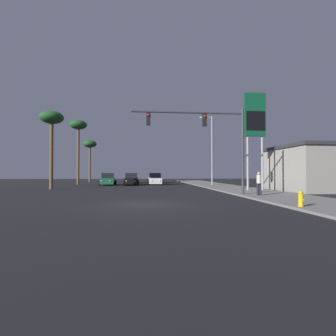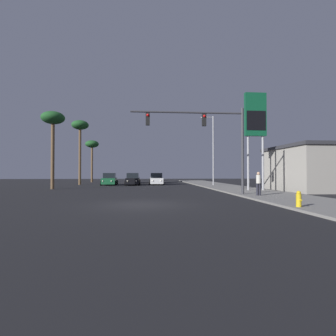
{
  "view_description": "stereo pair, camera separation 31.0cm",
  "coord_description": "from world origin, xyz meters",
  "px_view_note": "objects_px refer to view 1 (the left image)",
  "views": [
    {
      "loc": [
        0.01,
        -14.27,
        1.73
      ],
      "look_at": [
        2.18,
        8.54,
        2.14
      ],
      "focal_mm": 28.0,
      "sensor_mm": 36.0,
      "label": 1
    },
    {
      "loc": [
        0.32,
        -14.3,
        1.73
      ],
      "look_at": [
        2.18,
        8.54,
        2.14
      ],
      "focal_mm": 28.0,
      "sensor_mm": 36.0,
      "label": 2
    }
  ],
  "objects_px": {
    "palm_tree_far": "(90,146)",
    "car_tan": "(154,178)",
    "car_silver": "(132,178)",
    "traffic_light_mast": "(210,132)",
    "palm_tree_near": "(52,121)",
    "car_black": "(131,180)",
    "car_green": "(108,180)",
    "car_white": "(155,179)",
    "palm_tree_mid": "(78,129)",
    "pedestrian_on_sidewalk": "(259,182)",
    "gas_station_sign": "(255,120)",
    "fire_hydrant": "(301,199)",
    "street_lamp": "(211,147)"
  },
  "relations": [
    {
      "from": "palm_tree_far",
      "to": "car_tan",
      "type": "bearing_deg",
      "value": -20.28
    },
    {
      "from": "car_silver",
      "to": "traffic_light_mast",
      "type": "height_order",
      "value": "traffic_light_mast"
    },
    {
      "from": "car_silver",
      "to": "palm_tree_near",
      "type": "distance_m",
      "value": 18.34
    },
    {
      "from": "car_tan",
      "to": "palm_tree_far",
      "type": "distance_m",
      "value": 13.46
    },
    {
      "from": "car_black",
      "to": "car_green",
      "type": "bearing_deg",
      "value": -4.29
    },
    {
      "from": "car_silver",
      "to": "palm_tree_far",
      "type": "distance_m",
      "value": 10.69
    },
    {
      "from": "car_white",
      "to": "palm_tree_mid",
      "type": "height_order",
      "value": "palm_tree_mid"
    },
    {
      "from": "car_silver",
      "to": "car_tan",
      "type": "bearing_deg",
      "value": -173.97
    },
    {
      "from": "car_green",
      "to": "palm_tree_far",
      "type": "distance_m",
      "value": 13.55
    },
    {
      "from": "car_tan",
      "to": "pedestrian_on_sidewalk",
      "type": "xyz_separation_m",
      "value": [
        6.41,
        -26.13,
        0.27
      ]
    },
    {
      "from": "palm_tree_far",
      "to": "gas_station_sign",
      "type": "bearing_deg",
      "value": -51.34
    },
    {
      "from": "car_tan",
      "to": "car_green",
      "type": "bearing_deg",
      "value": 45.99
    },
    {
      "from": "pedestrian_on_sidewalk",
      "to": "palm_tree_near",
      "type": "distance_m",
      "value": 21.41
    },
    {
      "from": "car_black",
      "to": "gas_station_sign",
      "type": "height_order",
      "value": "gas_station_sign"
    },
    {
      "from": "car_silver",
      "to": "pedestrian_on_sidewalk",
      "type": "height_order",
      "value": "pedestrian_on_sidewalk"
    },
    {
      "from": "car_tan",
      "to": "traffic_light_mast",
      "type": "relative_size",
      "value": 0.51
    },
    {
      "from": "palm_tree_mid",
      "to": "pedestrian_on_sidewalk",
      "type": "bearing_deg",
      "value": -49.37
    },
    {
      "from": "car_black",
      "to": "pedestrian_on_sidewalk",
      "type": "relative_size",
      "value": 2.58
    },
    {
      "from": "car_tan",
      "to": "gas_station_sign",
      "type": "height_order",
      "value": "gas_station_sign"
    },
    {
      "from": "car_tan",
      "to": "palm_tree_mid",
      "type": "distance_m",
      "value": 14.42
    },
    {
      "from": "fire_hydrant",
      "to": "palm_tree_mid",
      "type": "xyz_separation_m",
      "value": [
        -16.68,
        26.51,
        7.54
      ]
    },
    {
      "from": "car_black",
      "to": "fire_hydrant",
      "type": "height_order",
      "value": "car_black"
    },
    {
      "from": "palm_tree_far",
      "to": "palm_tree_near",
      "type": "distance_m",
      "value": 20.01
    },
    {
      "from": "car_green",
      "to": "street_lamp",
      "type": "distance_m",
      "value": 14.8
    },
    {
      "from": "palm_tree_far",
      "to": "palm_tree_near",
      "type": "relative_size",
      "value": 0.93
    },
    {
      "from": "street_lamp",
      "to": "pedestrian_on_sidewalk",
      "type": "xyz_separation_m",
      "value": [
        -0.62,
        -15.53,
        -4.08
      ]
    },
    {
      "from": "fire_hydrant",
      "to": "car_green",
      "type": "bearing_deg",
      "value": 116.03
    },
    {
      "from": "gas_station_sign",
      "to": "palm_tree_mid",
      "type": "bearing_deg",
      "value": 142.69
    },
    {
      "from": "gas_station_sign",
      "to": "palm_tree_far",
      "type": "xyz_separation_m",
      "value": [
        -19.92,
        24.91,
        -0.06
      ]
    },
    {
      "from": "traffic_light_mast",
      "to": "gas_station_sign",
      "type": "xyz_separation_m",
      "value": [
        5.3,
        4.17,
        1.83
      ]
    },
    {
      "from": "palm_tree_far",
      "to": "car_green",
      "type": "bearing_deg",
      "value": -67.28
    },
    {
      "from": "street_lamp",
      "to": "pedestrian_on_sidewalk",
      "type": "distance_m",
      "value": 16.07
    },
    {
      "from": "car_silver",
      "to": "gas_station_sign",
      "type": "bearing_deg",
      "value": 121.13
    },
    {
      "from": "palm_tree_far",
      "to": "traffic_light_mast",
      "type": "bearing_deg",
      "value": -63.3
    },
    {
      "from": "car_tan",
      "to": "palm_tree_near",
      "type": "bearing_deg",
      "value": 53.58
    },
    {
      "from": "traffic_light_mast",
      "to": "street_lamp",
      "type": "bearing_deg",
      "value": 75.06
    },
    {
      "from": "car_white",
      "to": "traffic_light_mast",
      "type": "xyz_separation_m",
      "value": [
        3.34,
        -18.46,
        4.03
      ]
    },
    {
      "from": "palm_tree_mid",
      "to": "car_white",
      "type": "bearing_deg",
      "value": -3.21
    },
    {
      "from": "car_black",
      "to": "fire_hydrant",
      "type": "distance_m",
      "value": 26.6
    },
    {
      "from": "traffic_light_mast",
      "to": "car_silver",
      "type": "bearing_deg",
      "value": 105.74
    },
    {
      "from": "street_lamp",
      "to": "pedestrian_on_sidewalk",
      "type": "relative_size",
      "value": 5.39
    },
    {
      "from": "fire_hydrant",
      "to": "traffic_light_mast",
      "type": "bearing_deg",
      "value": 108.03
    },
    {
      "from": "street_lamp",
      "to": "pedestrian_on_sidewalk",
      "type": "bearing_deg",
      "value": -92.29
    },
    {
      "from": "car_tan",
      "to": "palm_tree_far",
      "type": "xyz_separation_m",
      "value": [
        -11.39,
        4.21,
        5.8
      ]
    },
    {
      "from": "car_silver",
      "to": "street_lamp",
      "type": "distance_m",
      "value": 15.43
    },
    {
      "from": "gas_station_sign",
      "to": "car_black",
      "type": "bearing_deg",
      "value": 131.76
    },
    {
      "from": "traffic_light_mast",
      "to": "palm_tree_far",
      "type": "distance_m",
      "value": 32.59
    },
    {
      "from": "car_white",
      "to": "traffic_light_mast",
      "type": "bearing_deg",
      "value": 100.55
    },
    {
      "from": "palm_tree_mid",
      "to": "fire_hydrant",
      "type": "bearing_deg",
      "value": -57.82
    },
    {
      "from": "gas_station_sign",
      "to": "pedestrian_on_sidewalk",
      "type": "relative_size",
      "value": 5.39
    }
  ]
}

